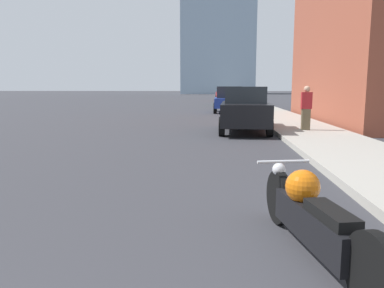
# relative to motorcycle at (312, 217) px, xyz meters

# --- Properties ---
(sidewalk) EXTENTS (2.57, 240.00, 0.15)m
(sidewalk) POSITION_rel_motorcycle_xyz_m (2.39, 35.96, -0.33)
(sidewalk) COLOR #9E998E
(sidewalk) RESTS_ON ground_plane
(distant_tower) EXTENTS (19.62, 19.62, 51.04)m
(distant_tower) POSITION_rel_motorcycle_xyz_m (-0.96, 105.32, 25.12)
(distant_tower) COLOR #8CA5BC
(distant_tower) RESTS_ON ground_plane
(motorcycle) EXTENTS (0.75, 2.54, 0.81)m
(motorcycle) POSITION_rel_motorcycle_xyz_m (0.00, 0.00, 0.00)
(motorcycle) COLOR black
(motorcycle) RESTS_ON ground_plane
(parked_car_black) EXTENTS (1.92, 4.12, 1.67)m
(parked_car_black) POSITION_rel_motorcycle_xyz_m (0.08, 10.38, 0.44)
(parked_car_black) COLOR black
(parked_car_black) RESTS_ON ground_plane
(parked_car_blue) EXTENTS (2.01, 4.05, 1.72)m
(parked_car_blue) POSITION_rel_motorcycle_xyz_m (-0.18, 21.73, 0.46)
(parked_car_blue) COLOR #1E3899
(parked_car_blue) RESTS_ON ground_plane
(parked_car_green) EXTENTS (1.91, 3.90, 1.72)m
(parked_car_green) POSITION_rel_motorcycle_xyz_m (0.00, 32.25, 0.44)
(parked_car_green) COLOR #1E6B33
(parked_car_green) RESTS_ON ground_plane
(parked_car_red) EXTENTS (1.99, 4.30, 1.68)m
(parked_car_red) POSITION_rel_motorcycle_xyz_m (-0.23, 44.22, 0.46)
(parked_car_red) COLOR red
(parked_car_red) RESTS_ON ground_plane
(pedestrian) EXTENTS (0.36, 0.22, 1.55)m
(pedestrian) POSITION_rel_motorcycle_xyz_m (2.21, 9.97, 0.53)
(pedestrian) COLOR brown
(pedestrian) RESTS_ON sidewalk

